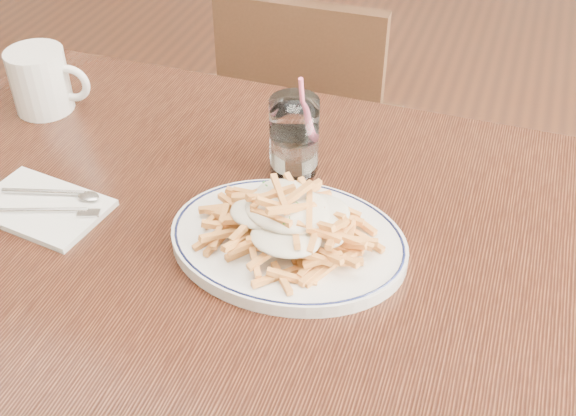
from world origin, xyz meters
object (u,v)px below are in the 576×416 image
at_px(fries_plate, 288,241).
at_px(water_glass, 294,140).
at_px(chair_far, 309,125).
at_px(table, 253,271).
at_px(loaded_fries, 288,216).
at_px(coffee_mug, 42,81).

height_order(fries_plate, water_glass, water_glass).
bearing_deg(chair_far, fries_plate, -75.04).
relative_size(table, water_glass, 7.20).
height_order(table, chair_far, chair_far).
bearing_deg(table, chair_far, 100.71).
height_order(loaded_fries, coffee_mug, coffee_mug).
relative_size(table, coffee_mug, 8.57).
xyz_separation_m(chair_far, loaded_fries, (0.20, -0.74, 0.35)).
bearing_deg(fries_plate, coffee_mug, 158.18).
bearing_deg(water_glass, table, -93.42).
bearing_deg(fries_plate, loaded_fries, 161.57).
distance_m(fries_plate, water_glass, 0.19).
relative_size(fries_plate, coffee_mug, 2.58).
bearing_deg(fries_plate, water_glass, 105.93).
bearing_deg(fries_plate, table, 166.04).
bearing_deg(coffee_mug, chair_far, 58.66).
bearing_deg(loaded_fries, water_glass, 105.93).
bearing_deg(chair_far, coffee_mug, -121.34).
height_order(table, coffee_mug, coffee_mug).
distance_m(chair_far, loaded_fries, 0.84).
distance_m(table, chair_far, 0.76).
bearing_deg(water_glass, loaded_fries, -74.07).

